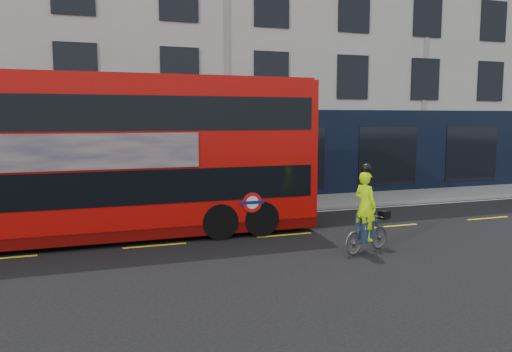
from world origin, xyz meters
name	(u,v)px	position (x,y,z in m)	size (l,w,h in m)	color
ground	(304,247)	(0.00, 0.00, 0.00)	(120.00, 120.00, 0.00)	black
pavement	(238,206)	(0.00, 6.50, 0.06)	(60.00, 3.00, 0.12)	slate
kerb	(249,213)	(0.00, 5.00, 0.07)	(60.00, 0.12, 0.13)	gray
building_terrace	(200,42)	(0.00, 12.94, 7.49)	(50.00, 10.07, 15.00)	#B0ADA6
road_edge_line	(252,216)	(0.00, 4.70, 0.00)	(58.00, 0.10, 0.01)	silver
lane_dashes	(284,235)	(0.00, 1.50, 0.00)	(58.00, 0.12, 0.01)	yellow
bus	(119,156)	(-4.84, 2.88, 2.50)	(12.10, 2.82, 4.87)	#AE0A06
cyclist	(366,222)	(1.32, -1.09, 0.83)	(1.78, 1.01, 2.44)	#4C4E51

